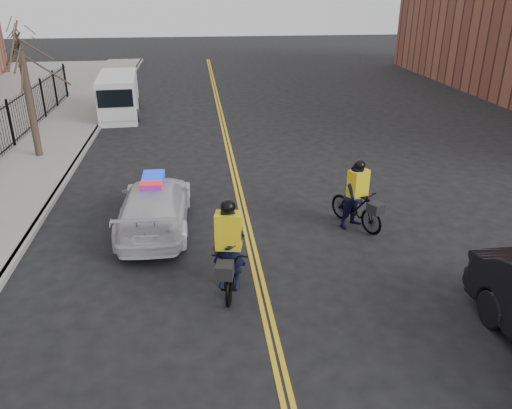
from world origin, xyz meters
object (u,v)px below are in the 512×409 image
object	(u,v)px
cyclist_far	(357,201)
cargo_van	(119,97)
cyclist_near	(229,258)
police_cruiser	(155,205)

from	to	relation	value
cyclist_far	cargo_van	bearing A→B (deg)	93.32
cargo_van	cyclist_near	distance (m)	17.48
police_cruiser	cyclist_near	bearing A→B (deg)	120.62
police_cruiser	cargo_van	distance (m)	13.82
cyclist_far	police_cruiser	bearing A→B (deg)	146.42
cyclist_near	cargo_van	bearing A→B (deg)	115.57
police_cruiser	cyclist_near	xyz separation A→B (m)	(1.87, -3.33, 0.07)
cargo_van	cyclist_far	size ratio (longest dim) A/B	2.55
cyclist_near	cyclist_far	world-z (taller)	cyclist_near
cargo_van	cyclist_near	xyz separation A→B (m)	(4.56, -16.88, -0.28)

